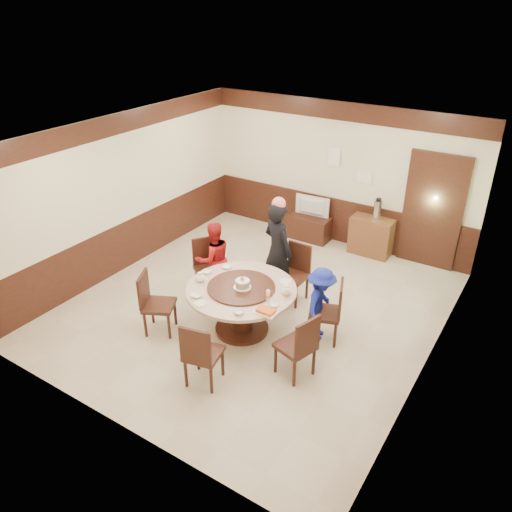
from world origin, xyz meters
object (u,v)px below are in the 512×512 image
Objects in this scene: banquet_table at (241,301)px; tv_stand at (310,227)px; thermos at (377,210)px; birthday_cake at (242,284)px; television at (311,207)px; person_standing at (278,251)px; shrimp_platter at (266,311)px; person_blue at (320,304)px; side_cabinet at (371,236)px; person_red at (214,259)px.

tv_stand is at bearing 99.96° from banquet_table.
thermos reaches higher than tv_stand.
birthday_cake is 0.36× the size of television.
person_standing is 5.59× the size of shrimp_platter.
banquet_table is 1.16m from person_blue.
thermos is at bearing 0.00° from side_cabinet.
banquet_table is 3.51m from side_cabinet.
thermos is (0.06, 0.00, 0.56)m from side_cabinet.
birthday_cake is 0.70m from shrimp_platter.
birthday_cake is 0.30× the size of tv_stand.
side_cabinet is (1.31, 0.03, 0.12)m from tv_stand.
person_standing is at bearing -108.81° from side_cabinet.
television is 1.39m from thermos.
person_blue is 4.47× the size of birthday_cake.
birthday_cake is 0.67× the size of thermos.
television is at bearing 18.26° from person_blue.
thermos is at bearing 88.01° from shrimp_platter.
person_blue is 3.82× the size of shrimp_platter.
person_red reaches higher than person_blue.
person_blue is at bearing 24.96° from banquet_table.
tv_stand is at bearing 100.47° from birthday_cake.
side_cabinet is (0.68, 3.45, -0.47)m from birthday_cake.
television is at bearing -178.74° from thermos.
birthday_cake is (-1.02, -0.51, 0.27)m from person_blue.
person_standing reaches higher than thermos.
person_blue is 3.35m from television.
birthday_cake is 3.53m from tv_stand.
birthday_cake is at bearing -26.10° from banquet_table.
birthday_cake is 3.53m from thermos.
tv_stand is at bearing 18.26° from person_blue.
television is at bearing -178.69° from side_cabinet.
person_red is at bearing -122.43° from thermos.
banquet_table is at bearing 153.90° from birthday_cake.
person_blue is at bearing 115.57° from television.
person_red reaches higher than television.
side_cabinet is at bearing 179.80° from person_red.
banquet_table is 3.46m from television.
tv_stand is 1.32m from side_cabinet.
tv_stand is at bearing -56.53° from person_standing.
side_cabinet is (0.78, 2.28, -0.46)m from person_standing.
person_standing is 1.46× the size of person_blue.
person_standing reaches higher than television.
person_blue is (2.05, -0.17, -0.07)m from person_red.
person_standing is at bearing 47.82° from person_blue.
person_blue is at bearing 116.70° from person_red.
person_standing is 2.10× the size of side_cabinet.
banquet_table is at bearing -80.04° from tv_stand.
person_red is at bearing 77.85° from television.
banquet_table is at bearing 150.96° from shrimp_platter.
shrimp_platter is 0.35× the size of tv_stand.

